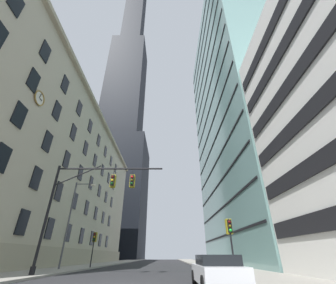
% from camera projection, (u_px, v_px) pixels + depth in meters
% --- Properties ---
extents(sidewalk_right, '(5.00, 160.00, 0.15)m').
position_uv_depth(sidewalk_right, '(293.00, 284.00, 10.39)').
color(sidewalk_right, gray).
rests_on(sidewalk_right, ground).
extents(station_building, '(17.79, 57.35, 26.04)m').
position_uv_depth(station_building, '(43.00, 179.00, 36.59)').
color(station_building, '#B2A88E').
rests_on(station_building, ground).
extents(dark_skyscraper, '(27.76, 27.76, 227.80)m').
position_uv_depth(dark_skyscraper, '(124.00, 111.00, 112.72)').
color(dark_skyscraper, black).
rests_on(dark_skyscraper, ground).
extents(glass_office_midrise, '(14.45, 34.54, 55.60)m').
position_uv_depth(glass_office_midrise, '(244.00, 113.00, 44.41)').
color(glass_office_midrise, gray).
rests_on(glass_office_midrise, ground).
extents(traffic_signal_mast, '(9.00, 0.63, 7.99)m').
position_uv_depth(traffic_signal_mast, '(96.00, 192.00, 17.12)').
color(traffic_signal_mast, black).
rests_on(traffic_signal_mast, sidewalk_left).
extents(traffic_light_near_right, '(0.40, 0.63, 3.57)m').
position_uv_depth(traffic_light_near_right, '(231.00, 229.00, 15.39)').
color(traffic_light_near_right, black).
rests_on(traffic_light_near_right, sidewalk_right).
extents(traffic_light_far_left, '(0.40, 0.63, 3.63)m').
position_uv_depth(traffic_light_far_left, '(96.00, 239.00, 24.96)').
color(traffic_light_far_left, black).
rests_on(traffic_light_far_left, sidewalk_left).
extents(street_lamppost, '(2.34, 0.32, 8.64)m').
position_uv_depth(street_lamppost, '(74.00, 215.00, 22.97)').
color(street_lamppost, '#47474C').
rests_on(street_lamppost, sidewalk_left).
extents(parked_car, '(1.93, 4.80, 1.34)m').
position_uv_depth(parked_car, '(218.00, 271.00, 9.73)').
color(parked_car, silver).
rests_on(parked_car, ground).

